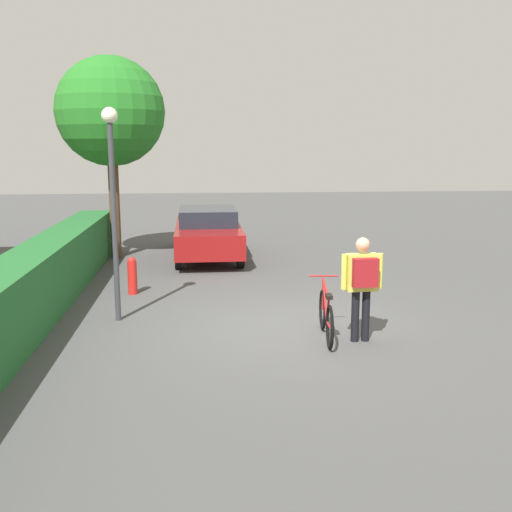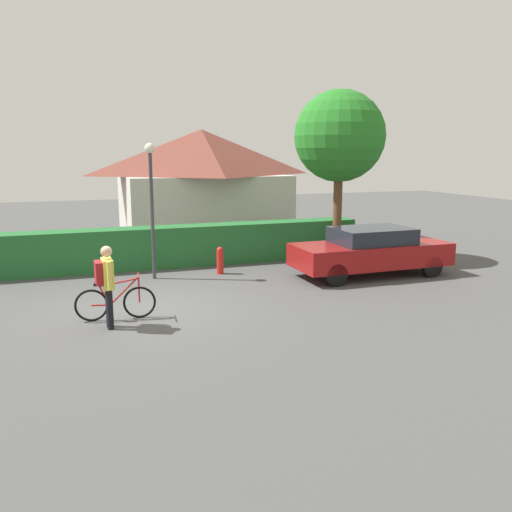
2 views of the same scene
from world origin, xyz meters
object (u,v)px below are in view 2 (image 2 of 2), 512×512
at_px(street_lamp, 151,191).
at_px(tree_kerbside, 340,137).
at_px(parked_car_near, 371,251).
at_px(fire_hydrant, 220,260).
at_px(bicycle, 116,302).
at_px(person_rider, 106,279).

xyz_separation_m(street_lamp, tree_kerbside, (6.29, 0.88, 1.55)).
distance_m(street_lamp, tree_kerbside, 6.54).
distance_m(parked_car_near, fire_hydrant, 4.43).
bearing_deg(bicycle, parked_car_near, 13.91).
bearing_deg(person_rider, bicycle, 68.89).
relative_size(bicycle, fire_hydrant, 2.11).
bearing_deg(parked_car_near, tree_kerbside, 84.13).
distance_m(person_rider, fire_hydrant, 5.41).
bearing_deg(street_lamp, tree_kerbside, 7.96).
xyz_separation_m(tree_kerbside, fire_hydrant, (-4.35, -0.93, -3.63)).
bearing_deg(fire_hydrant, parked_car_near, -22.39).
bearing_deg(fire_hydrant, street_lamp, 178.52).
bearing_deg(fire_hydrant, tree_kerbside, 12.06).
height_order(bicycle, person_rider, person_rider).
distance_m(parked_car_near, tree_kerbside, 4.22).
height_order(bicycle, street_lamp, street_lamp).
height_order(street_lamp, fire_hydrant, street_lamp).
bearing_deg(person_rider, street_lamp, 68.81).
bearing_deg(street_lamp, bicycle, -111.20).
xyz_separation_m(street_lamp, fire_hydrant, (1.94, -0.05, -2.08)).
bearing_deg(bicycle, tree_kerbside, 30.09).
height_order(person_rider, tree_kerbside, tree_kerbside).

